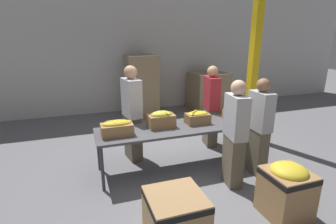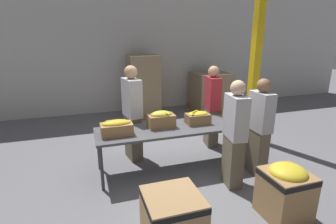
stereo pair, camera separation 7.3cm
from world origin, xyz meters
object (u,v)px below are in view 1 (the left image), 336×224
Objects in this scene: banana_box_0 at (117,128)px; banana_box_2 at (197,117)px; volunteer_2 at (211,107)px; volunteer_3 at (259,127)px; volunteer_0 at (132,114)px; pallet_stack_1 at (208,92)px; support_pillar at (255,49)px; donation_bin_0 at (175,218)px; pallet_stack_0 at (142,86)px; banana_box_1 at (161,119)px; banana_box_3 at (235,113)px; volunteer_1 at (235,135)px; sorting_table at (181,129)px; donation_bin_1 at (286,189)px.

banana_box_0 is 1.45m from banana_box_2.
volunteer_3 is (0.19, -1.31, -0.03)m from volunteer_2.
banana_box_0 is at bearing -39.39° from volunteer_0.
pallet_stack_1 is (1.01, 3.79, -0.23)m from volunteer_3.
volunteer_2 is 0.43× the size of support_pillar.
volunteer_2 is at bearing 54.78° from donation_bin_0.
pallet_stack_0 reaches higher than volunteer_3.
volunteer_3 reaches higher than pallet_stack_1.
pallet_stack_0 is at bearing 82.44° from banana_box_1.
volunteer_0 reaches higher than banana_box_3.
banana_box_2 is at bearing 23.35° from volunteer_1.
banana_box_1 reaches higher than banana_box_0.
sorting_table is 3.86m from pallet_stack_1.
banana_box_1 is 0.72× the size of donation_bin_0.
banana_box_2 reaches higher than donation_bin_0.
banana_box_2 is at bearing 4.31° from banana_box_0.
support_pillar is (3.09, 0.84, 1.11)m from banana_box_0.
banana_box_2 is 0.10× the size of support_pillar.
pallet_stack_0 is at bearing 94.27° from banana_box_2.
support_pillar is (2.71, 2.47, 1.66)m from donation_bin_0.
sorting_table is 1.78× the size of volunteer_3.
banana_box_3 is 0.22× the size of pallet_stack_0.
sorting_table is 3.30m from pallet_stack_0.
volunteer_1 is 2.27× the size of donation_bin_1.
support_pillar is 3.34m from pallet_stack_0.
volunteer_0 is (-0.40, 0.53, -0.03)m from banana_box_1.
banana_box_3 is 0.23× the size of volunteer_2.
banana_box_0 is at bearing -135.33° from pallet_stack_1.
banana_box_1 is at bearing 178.32° from banana_box_3.
banana_box_1 is 1.25m from volunteer_1.
volunteer_3 is at bearing -104.99° from pallet_stack_1.
banana_box_1 is at bearing 178.18° from banana_box_2.
volunteer_0 is 3.90m from pallet_stack_1.
pallet_stack_1 reaches higher than banana_box_1.
banana_box_2 is at bearing 178.43° from banana_box_3.
volunteer_1 reaches higher than banana_box_3.
volunteer_3 is (2.27, -0.54, -0.08)m from banana_box_0.
banana_box_2 is at bearing 52.97° from volunteer_0.
pallet_stack_0 is at bearing 177.23° from pallet_stack_1.
support_pillar reaches higher than banana_box_2.
volunteer_2 reaches higher than donation_bin_0.
pallet_stack_0 reaches higher than volunteer_2.
support_pillar reaches higher than banana_box_0.
volunteer_0 reaches higher than banana_box_0.
volunteer_2 is (2.07, 0.77, -0.05)m from banana_box_0.
donation_bin_0 is (-0.00, -2.30, -0.54)m from volunteer_0.
banana_box_1 reaches higher than donation_bin_0.
pallet_stack_0 reaches higher than banana_box_0.
banana_box_2 is at bearing -156.05° from support_pillar.
volunteer_1 is (1.68, -0.74, -0.06)m from banana_box_0.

